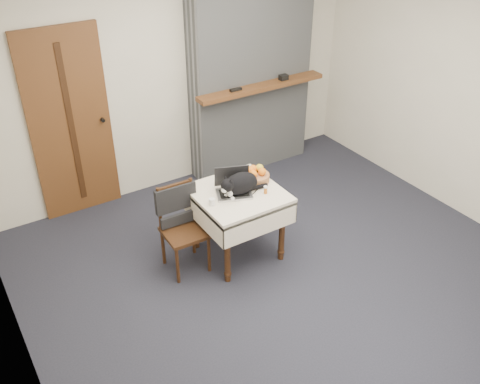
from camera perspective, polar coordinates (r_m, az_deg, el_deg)
The scene contains 12 objects.
ground at distance 5.14m, azimuth 3.91°, elevation -8.00°, with size 4.50×4.50×0.00m, color black.
room_shell at distance 4.58m, azimuth 1.28°, elevation 12.45°, with size 4.52×4.01×2.61m.
door at distance 5.73m, azimuth -17.62°, elevation 6.81°, with size 0.82×0.10×2.00m.
chimney at distance 6.30m, azimuth 1.15°, elevation 13.47°, with size 1.62×0.48×2.60m.
side_table at distance 4.96m, azimuth -0.22°, elevation -1.11°, with size 0.78×0.78×0.70m.
laptop at distance 4.87m, azimuth -0.75°, elevation 0.60°, with size 0.40×0.37×0.24m.
cat at distance 4.83m, azimuth 0.11°, elevation 0.93°, with size 0.50×0.26×0.24m.
cream_jar at distance 4.71m, azimuth -3.01°, elevation -1.06°, with size 0.06×0.06×0.06m, color silver.
pill_bottle at distance 4.87m, azimuth 2.74°, elevation 0.25°, with size 0.04×0.04×0.07m.
fruit_basket at distance 5.05m, azimuth 1.69°, elevation 1.78°, with size 0.26×0.26×0.15m.
desk_clutter at distance 4.96m, azimuth 1.29°, elevation 0.47°, with size 0.15×0.02×0.01m, color black.
chair at distance 4.90m, azimuth -6.45°, elevation -2.51°, with size 0.39×0.38×0.84m.
Camera 1 is at (-2.39, -3.14, 3.29)m, focal length 40.00 mm.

